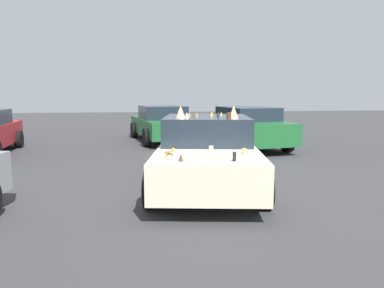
# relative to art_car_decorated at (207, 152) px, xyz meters

# --- Properties ---
(ground_plane) EXTENTS (60.00, 60.00, 0.00)m
(ground_plane) POSITION_rel_art_car_decorated_xyz_m (-0.05, 0.01, -0.72)
(ground_plane) COLOR #38383A
(art_car_decorated) EXTENTS (4.71, 2.64, 1.67)m
(art_car_decorated) POSITION_rel_art_car_decorated_xyz_m (0.00, 0.00, 0.00)
(art_car_decorated) COLOR beige
(art_car_decorated) RESTS_ON ground
(parked_sedan_behind_left) EXTENTS (4.66, 2.51, 1.43)m
(parked_sedan_behind_left) POSITION_rel_art_car_decorated_xyz_m (5.16, -2.31, 0.02)
(parked_sedan_behind_left) COLOR #1E602D
(parked_sedan_behind_left) RESTS_ON ground
(parked_sedan_far_right) EXTENTS (4.82, 2.58, 1.41)m
(parked_sedan_far_right) POSITION_rel_art_car_decorated_xyz_m (7.27, 0.51, -0.01)
(parked_sedan_far_right) COLOR #1E602D
(parked_sedan_far_right) RESTS_ON ground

